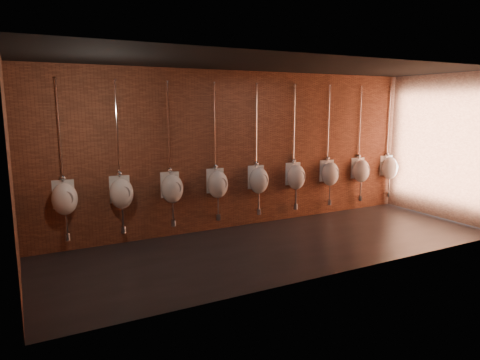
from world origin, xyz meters
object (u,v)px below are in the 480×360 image
at_px(urinal_5, 296,176).
at_px(urinal_7, 361,170).
at_px(urinal_0, 65,198).
at_px(urinal_2, 172,188).
at_px(urinal_1, 121,193).
at_px(urinal_4, 259,180).
at_px(urinal_8, 389,168).
at_px(urinal_3, 218,184).
at_px(urinal_6, 330,173).

distance_m(urinal_5, urinal_7, 1.89).
relative_size(urinal_0, urinal_2, 1.00).
bearing_deg(urinal_2, urinal_0, 180.00).
bearing_deg(urinal_1, urinal_5, 0.00).
relative_size(urinal_2, urinal_4, 1.00).
xyz_separation_m(urinal_0, urinal_8, (7.57, 0.00, 0.00)).
bearing_deg(urinal_3, urinal_6, 0.00).
distance_m(urinal_7, urinal_8, 0.95).
height_order(urinal_5, urinal_8, same).
bearing_deg(urinal_6, urinal_5, 180.00).
height_order(urinal_0, urinal_6, same).
xyz_separation_m(urinal_6, urinal_7, (0.95, 0.00, 0.00)).
bearing_deg(urinal_5, urinal_8, 0.00).
bearing_deg(urinal_5, urinal_7, 0.00).
bearing_deg(urinal_4, urinal_7, 0.00).
height_order(urinal_3, urinal_8, same).
height_order(urinal_0, urinal_8, same).
relative_size(urinal_4, urinal_5, 1.00).
bearing_deg(urinal_0, urinal_3, 0.00).
relative_size(urinal_2, urinal_5, 1.00).
relative_size(urinal_4, urinal_6, 1.00).
distance_m(urinal_3, urinal_4, 0.95).
distance_m(urinal_1, urinal_7, 5.68).
height_order(urinal_2, urinal_4, same).
xyz_separation_m(urinal_1, urinal_8, (6.62, 0.00, 0.00)).
bearing_deg(urinal_2, urinal_4, 0.00).
bearing_deg(urinal_6, urinal_1, 180.00).
distance_m(urinal_0, urinal_5, 4.73).
distance_m(urinal_1, urinal_5, 3.79).
distance_m(urinal_4, urinal_7, 2.84).
relative_size(urinal_1, urinal_7, 1.00).
distance_m(urinal_2, urinal_8, 5.68).
bearing_deg(urinal_6, urinal_7, 0.00).
distance_m(urinal_5, urinal_8, 2.84).
bearing_deg(urinal_8, urinal_3, 180.00).
bearing_deg(urinal_1, urinal_6, 0.00).
relative_size(urinal_4, urinal_8, 1.00).
relative_size(urinal_3, urinal_5, 1.00).
xyz_separation_m(urinal_4, urinal_5, (0.95, 0.00, 0.00)).
xyz_separation_m(urinal_2, urinal_6, (3.79, 0.00, 0.00)).
height_order(urinal_2, urinal_8, same).
relative_size(urinal_7, urinal_8, 1.00).
bearing_deg(urinal_5, urinal_1, 180.00).
bearing_deg(urinal_4, urinal_2, 180.00).
bearing_deg(urinal_8, urinal_0, 180.00).
bearing_deg(urinal_5, urinal_0, 180.00).
xyz_separation_m(urinal_0, urinal_4, (3.79, 0.00, 0.00)).
height_order(urinal_4, urinal_8, same).
distance_m(urinal_0, urinal_2, 1.89).
bearing_deg(urinal_0, urinal_2, 0.00).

